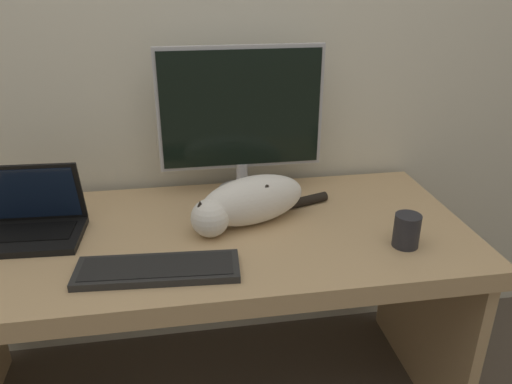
{
  "coord_description": "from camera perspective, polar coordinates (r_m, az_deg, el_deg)",
  "views": [
    {
      "loc": [
        -0.05,
        -0.99,
        1.44
      ],
      "look_at": [
        0.16,
        0.32,
        0.84
      ],
      "focal_mm": 35.0,
      "sensor_mm": 36.0,
      "label": 1
    }
  ],
  "objects": [
    {
      "name": "cat",
      "position": [
        1.54,
        -0.95,
        -1.08
      ],
      "size": [
        0.47,
        0.25,
        0.15
      ],
      "rotation": [
        0.0,
        0.0,
        0.32
      ],
      "color": "silver",
      "rests_on": "desk"
    },
    {
      "name": "external_keyboard",
      "position": [
        1.35,
        -11.17,
        -8.66
      ],
      "size": [
        0.44,
        0.17,
        0.02
      ],
      "rotation": [
        0.0,
        0.0,
        -0.07
      ],
      "color": "black",
      "rests_on": "desk"
    },
    {
      "name": "desk",
      "position": [
        1.6,
        -6.07,
        -8.73
      ],
      "size": [
        1.65,
        0.72,
        0.7
      ],
      "color": "tan",
      "rests_on": "ground_plane"
    },
    {
      "name": "laptop",
      "position": [
        1.62,
        -24.37,
        -3.24
      ],
      "size": [
        0.31,
        0.22,
        0.22
      ],
      "rotation": [
        0.0,
        0.0,
        -0.05
      ],
      "color": "black",
      "rests_on": "desk"
    },
    {
      "name": "monitor",
      "position": [
        1.68,
        -1.71,
        8.52
      ],
      "size": [
        0.55,
        0.17,
        0.51
      ],
      "color": "#B2B2B7",
      "rests_on": "desk"
    },
    {
      "name": "coffee_mug",
      "position": [
        1.49,
        16.84,
        -4.24
      ],
      "size": [
        0.08,
        0.08,
        0.1
      ],
      "color": "#232328",
      "rests_on": "desk"
    },
    {
      "name": "wall_back",
      "position": [
        1.77,
        -8.13,
        19.65
      ],
      "size": [
        6.4,
        0.06,
        2.6
      ],
      "color": "beige",
      "rests_on": "ground_plane"
    }
  ]
}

